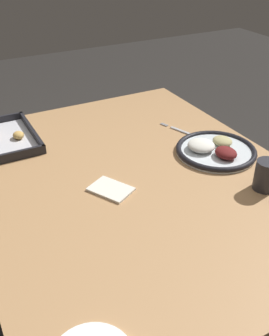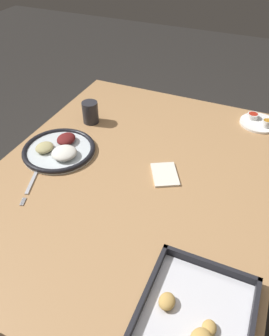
{
  "view_description": "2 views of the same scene",
  "coord_description": "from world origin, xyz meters",
  "px_view_note": "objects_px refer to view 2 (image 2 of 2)",
  "views": [
    {
      "loc": [
        -0.96,
        0.51,
        1.42
      ],
      "look_at": [
        -0.0,
        0.0,
        0.74
      ],
      "focal_mm": 42.0,
      "sensor_mm": 36.0,
      "label": 1
    },
    {
      "loc": [
        0.83,
        0.36,
        1.51
      ],
      "look_at": [
        -0.0,
        0.0,
        0.74
      ],
      "focal_mm": 35.0,
      "sensor_mm": 36.0,
      "label": 2
    }
  ],
  "objects_px": {
    "dinner_plate": "(59,149)",
    "napkin": "(165,174)",
    "drinking_cup": "(90,112)",
    "fork": "(32,181)",
    "saucer_plate": "(259,122)",
    "baking_tray": "(193,323)"
  },
  "relations": [
    {
      "from": "dinner_plate",
      "to": "saucer_plate",
      "type": "height_order",
      "value": "dinner_plate"
    },
    {
      "from": "baking_tray",
      "to": "napkin",
      "type": "relative_size",
      "value": 2.15
    },
    {
      "from": "fork",
      "to": "saucer_plate",
      "type": "bearing_deg",
      "value": 116.49
    },
    {
      "from": "saucer_plate",
      "to": "fork",
      "type": "bearing_deg",
      "value": -43.92
    },
    {
      "from": "dinner_plate",
      "to": "saucer_plate",
      "type": "relative_size",
      "value": 1.74
    },
    {
      "from": "saucer_plate",
      "to": "dinner_plate",
      "type": "bearing_deg",
      "value": -52.76
    },
    {
      "from": "drinking_cup",
      "to": "dinner_plate",
      "type": "bearing_deg",
      "value": -0.85
    },
    {
      "from": "dinner_plate",
      "to": "drinking_cup",
      "type": "bearing_deg",
      "value": 179.15
    },
    {
      "from": "drinking_cup",
      "to": "baking_tray",
      "type": "bearing_deg",
      "value": 43.79
    },
    {
      "from": "saucer_plate",
      "to": "drinking_cup",
      "type": "xyz_separation_m",
      "value": [
        0.29,
        -0.7,
        0.04
      ]
    },
    {
      "from": "dinner_plate",
      "to": "napkin",
      "type": "relative_size",
      "value": 1.87
    },
    {
      "from": "dinner_plate",
      "to": "fork",
      "type": "height_order",
      "value": "dinner_plate"
    },
    {
      "from": "dinner_plate",
      "to": "napkin",
      "type": "distance_m",
      "value": 0.44
    },
    {
      "from": "baking_tray",
      "to": "drinking_cup",
      "type": "bearing_deg",
      "value": -136.21
    },
    {
      "from": "dinner_plate",
      "to": "fork",
      "type": "bearing_deg",
      "value": 2.15
    },
    {
      "from": "dinner_plate",
      "to": "baking_tray",
      "type": "bearing_deg",
      "value": 56.22
    },
    {
      "from": "baking_tray",
      "to": "drinking_cup",
      "type": "xyz_separation_m",
      "value": [
        -0.7,
        -0.68,
        0.04
      ]
    },
    {
      "from": "drinking_cup",
      "to": "napkin",
      "type": "relative_size",
      "value": 0.62
    },
    {
      "from": "napkin",
      "to": "dinner_plate",
      "type": "bearing_deg",
      "value": -85.23
    },
    {
      "from": "fork",
      "to": "napkin",
      "type": "bearing_deg",
      "value": 98.22
    },
    {
      "from": "baking_tray",
      "to": "napkin",
      "type": "bearing_deg",
      "value": -153.42
    },
    {
      "from": "dinner_plate",
      "to": "fork",
      "type": "relative_size",
      "value": 1.41
    }
  ]
}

